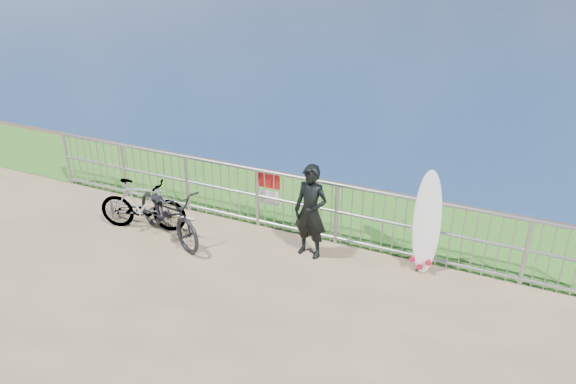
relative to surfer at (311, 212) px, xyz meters
The scene contains 7 objects.
grass_strip 1.96m from the surfer, 114.76° to the left, with size 120.00×120.00×0.00m, color #275E1A.
railing 0.93m from the surfer, 144.23° to the left, with size 10.06×0.10×1.13m.
surfer is the anchor object (origin of this frame).
surfboard 1.82m from the surfer, 11.65° to the left, with size 0.51×0.47×1.65m.
bicycle_near 2.50m from the surfer, 167.73° to the right, with size 0.66×1.88×0.99m, color black.
bicycle_far 3.10m from the surfer, behind, with size 0.45×1.60×0.96m, color black.
bike_rack 3.03m from the surfer, behind, with size 1.94×0.05×0.40m.
Camera 1 is at (3.79, -6.37, 4.91)m, focal length 35.00 mm.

